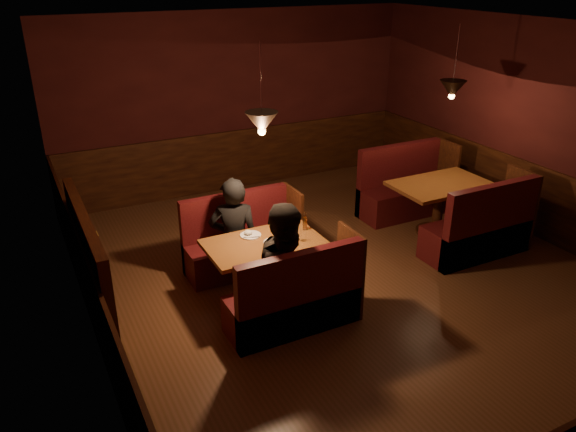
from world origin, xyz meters
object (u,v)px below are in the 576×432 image
second_table (440,196)px  diner_b (288,250)px  main_bench_far (242,245)px  main_bench_near (297,303)px  diner_a (233,215)px  second_bench_near (481,232)px  main_table (265,254)px  second_bench_far (404,192)px

second_table → diner_b: bearing=-161.2°
main_bench_far → main_bench_near: bearing=-90.0°
main_bench_near → diner_a: bearing=97.0°
second_bench_near → diner_a: bearing=162.5°
second_bench_near → diner_b: (-2.91, -0.18, 0.52)m
second_bench_near → diner_b: diner_b is taller
main_table → diner_b: bearing=-90.1°
second_bench_far → diner_b: bearing=-148.5°
second_bench_near → diner_b: 2.96m
main_bench_far → second_bench_near: size_ratio=0.96×
second_bench_far → diner_b: 3.44m
second_bench_far → second_bench_near: same height
second_bench_near → diner_a: size_ratio=0.90×
second_bench_near → second_bench_far: bearing=90.0°
main_table → main_bench_far: bearing=88.9°
second_bench_far → main_bench_near: bearing=-146.0°
main_bench_near → second_bench_near: (2.89, 0.35, 0.03)m
second_table → diner_a: (-3.02, 0.16, 0.26)m
main_bench_near → diner_b: 0.57m
main_table → second_bench_far: (2.90, 1.21, -0.20)m
main_table → main_bench_far: size_ratio=0.91×
main_bench_near → second_table: size_ratio=1.07×
main_bench_far → second_bench_far: 2.93m
main_bench_far → main_bench_near: size_ratio=1.00×
second_bench_near → diner_b: size_ratio=0.87×
diner_b → main_bench_near: bearing=-106.0°
main_bench_far → main_bench_near: (0.00, -1.47, 0.00)m
main_table → second_bench_far: 3.15m
main_bench_far → diner_b: bearing=-90.7°
diner_b → second_table: bearing=-2.3°
second_bench_near → diner_a: diner_a is taller
second_bench_far → second_bench_near: size_ratio=1.00×
main_bench_near → diner_a: size_ratio=0.87×
main_bench_far → diner_a: diner_a is taller
diner_b → diner_a: bearing=76.2°
main_bench_far → diner_b: size_ratio=0.84×
main_bench_far → diner_b: (-0.02, -1.30, 0.54)m
main_table → second_bench_far: size_ratio=0.88×
main_bench_far → second_bench_far: (2.89, 0.47, 0.03)m
second_bench_far → second_bench_near: bearing=-90.0°
main_table → main_bench_near: bearing=-88.9°
main_bench_near → diner_b: diner_b is taller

